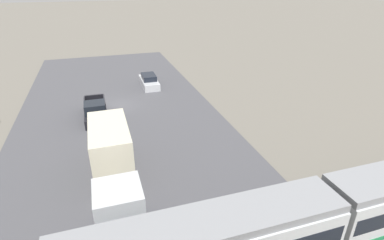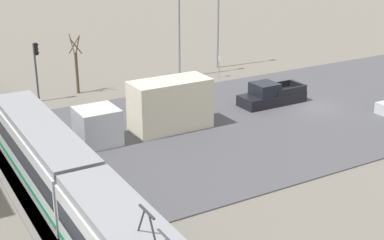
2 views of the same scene
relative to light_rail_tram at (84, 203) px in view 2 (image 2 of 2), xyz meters
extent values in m
plane|color=slate|center=(8.60, -21.48, -1.67)|extent=(320.00, 320.00, 0.00)
cube|color=#4C4C51|center=(8.60, -21.48, -1.63)|extent=(19.25, 46.74, 0.08)
cube|color=slate|center=(8.60, 0.00, -1.63)|extent=(65.14, 4.40, 0.08)
cube|color=gray|center=(8.60, -0.72, -1.52)|extent=(63.84, 0.10, 0.14)
cube|color=gray|center=(8.60, 0.72, -1.52)|extent=(63.84, 0.10, 0.14)
cube|color=silver|center=(6.63, 0.00, -0.16)|extent=(12.91, 2.53, 2.87)
cube|color=black|center=(6.63, 0.00, 0.19)|extent=(12.52, 2.56, 0.96)
cube|color=#1E844C|center=(6.63, 0.00, -1.05)|extent=(12.78, 2.57, 0.27)
cube|color=gray|center=(6.63, 0.00, 1.49)|extent=(12.91, 2.33, 0.41)
cylinder|color=#2D2D33|center=(-7.08, 0.00, 2.24)|extent=(0.66, 0.07, 1.15)
cylinder|color=#2D2D33|center=(-6.18, 0.00, 2.24)|extent=(0.66, 0.07, 1.15)
cube|color=#2D2D33|center=(-6.63, 0.00, 2.79)|extent=(1.10, 0.08, 0.06)
cube|color=silver|center=(9.94, -4.44, -0.41)|extent=(2.55, 2.57, 2.37)
cube|color=beige|center=(9.94, -9.74, 0.15)|extent=(2.55, 5.47, 3.48)
cube|color=#196B38|center=(11.23, -9.74, 0.50)|extent=(0.02, 2.73, 0.87)
cube|color=black|center=(10.80, -19.30, -1.16)|extent=(2.05, 5.47, 0.86)
cube|color=black|center=(10.80, -18.53, -0.26)|extent=(1.89, 1.86, 0.94)
cube|color=black|center=(11.75, -20.45, -0.48)|extent=(0.12, 2.73, 0.50)
cube|color=black|center=(9.86, -20.45, -0.48)|extent=(0.12, 2.73, 0.50)
cube|color=black|center=(10.80, -21.92, -0.48)|extent=(1.89, 0.22, 0.50)
cube|color=red|center=(11.60, -22.00, -0.90)|extent=(0.14, 0.04, 0.18)
cylinder|color=#47474C|center=(20.98, -3.61, 0.70)|extent=(0.16, 0.16, 4.75)
cube|color=black|center=(20.98, -3.79, 2.60)|extent=(0.28, 0.22, 0.95)
sphere|color=#390606|center=(20.98, -3.91, 2.92)|extent=(0.18, 0.18, 0.18)
sphere|color=yellow|center=(20.98, -3.91, 2.60)|extent=(0.18, 0.18, 0.18)
sphere|color=black|center=(20.98, -3.91, 2.28)|extent=(0.18, 0.18, 0.18)
cylinder|color=brown|center=(21.57, -7.12, 0.08)|extent=(0.24, 0.24, 3.52)
cylinder|color=brown|center=(21.82, -7.12, 2.40)|extent=(0.09, 0.98, 1.35)
cylinder|color=brown|center=(21.57, -6.87, 2.52)|extent=(1.18, 0.09, 1.64)
cylinder|color=brown|center=(21.32, -7.12, 2.40)|extent=(0.09, 0.98, 1.35)
cylinder|color=brown|center=(21.57, -7.37, 2.52)|extent=(1.18, 0.09, 1.64)
cylinder|color=gray|center=(22.95, -22.05, 3.03)|extent=(0.20, 0.20, 9.41)
cylinder|color=gray|center=(21.66, -17.00, 3.02)|extent=(0.20, 0.20, 9.38)
cylinder|color=gray|center=(19.75, -20.14, -0.67)|extent=(0.06, 0.06, 2.00)
cube|color=white|center=(19.75, -20.17, 0.11)|extent=(0.32, 0.02, 0.44)
cube|color=red|center=(19.75, -20.18, 0.11)|extent=(0.31, 0.01, 0.10)
camera|label=1|loc=(10.05, 8.77, 10.82)|focal=28.00mm
camera|label=2|loc=(-20.69, 6.54, 11.59)|focal=50.00mm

